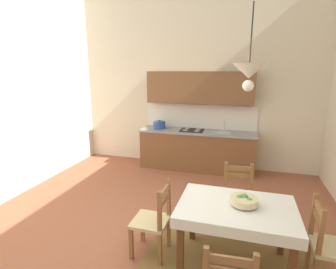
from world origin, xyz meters
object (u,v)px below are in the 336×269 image
object	(u,v)px
dining_table	(236,217)
pendant_lamp	(249,72)
kitchen_cabinetry	(197,132)
fruit_bowl	(244,200)
dining_chair_tv_side	(154,221)
dining_chair_window_side	(329,246)
dining_chair_kitchen_side	(237,199)

from	to	relation	value
dining_table	pendant_lamp	size ratio (longest dim) A/B	1.60
kitchen_cabinetry	dining_table	distance (m)	3.18
kitchen_cabinetry	fruit_bowl	bearing A→B (deg)	-70.46
dining_chair_tv_side	pendant_lamp	distance (m)	2.02
dining_table	dining_chair_window_side	world-z (taller)	dining_chair_window_side
dining_chair_tv_side	fruit_bowl	world-z (taller)	dining_chair_tv_side
kitchen_cabinetry	dining_chair_kitchen_side	world-z (taller)	kitchen_cabinetry
dining_table	dining_chair_kitchen_side	size ratio (longest dim) A/B	1.39
kitchen_cabinetry	fruit_bowl	distance (m)	3.16
dining_chair_kitchen_side	dining_chair_tv_side	bearing A→B (deg)	-137.27
pendant_lamp	kitchen_cabinetry	bearing A→B (deg)	108.18
kitchen_cabinetry	dining_chair_tv_side	size ratio (longest dim) A/B	2.79
dining_chair_kitchen_side	fruit_bowl	world-z (taller)	dining_chair_kitchen_side
dining_chair_kitchen_side	dining_chair_window_side	bearing A→B (deg)	-40.65
dining_chair_tv_side	dining_chair_kitchen_side	bearing A→B (deg)	42.73
dining_chair_window_side	kitchen_cabinetry	bearing A→B (deg)	122.60
kitchen_cabinetry	dining_chair_tv_side	world-z (taller)	kitchen_cabinetry
dining_table	dining_chair_window_side	distance (m)	0.96
kitchen_cabinetry	dining_table	size ratio (longest dim) A/B	2.01
kitchen_cabinetry	dining_chair_window_side	xyz separation A→B (m)	(1.93, -3.02, -0.41)
kitchen_cabinetry	dining_chair_tv_side	distance (m)	3.11
dining_chair_window_side	dining_chair_kitchen_side	size ratio (longest dim) A/B	1.00
dining_table	fruit_bowl	bearing A→B (deg)	22.12
dining_chair_kitchen_side	fruit_bowl	size ratio (longest dim) A/B	3.10
dining_chair_tv_side	dining_chair_kitchen_side	size ratio (longest dim) A/B	1.00
dining_chair_window_side	fruit_bowl	world-z (taller)	dining_chair_window_side
dining_chair_kitchen_side	fruit_bowl	xyz separation A→B (m)	(0.08, -0.78, 0.37)
dining_table	fruit_bowl	xyz separation A→B (m)	(0.07, 0.03, 0.20)
dining_chair_kitchen_side	pendant_lamp	bearing A→B (deg)	-87.72
dining_chair_window_side	dining_table	bearing A→B (deg)	179.43
dining_table	dining_chair_kitchen_side	xyz separation A→B (m)	(-0.00, 0.81, -0.17)
fruit_bowl	dining_chair_tv_side	bearing A→B (deg)	-174.30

